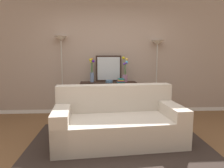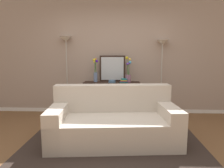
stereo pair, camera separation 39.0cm
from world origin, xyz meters
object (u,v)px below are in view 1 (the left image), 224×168
(floor_lamp_left, at_px, (61,54))
(wall_mirror, at_px, (109,69))
(vase_tall_flowers, at_px, (92,72))
(book_row_under_console, at_px, (92,114))
(vase_short_flowers, at_px, (125,73))
(couch, at_px, (118,122))
(fruit_bowl, at_px, (109,81))
(book_stack, at_px, (121,81))
(console_table, at_px, (109,93))
(floor_lamp_right, at_px, (157,57))

(floor_lamp_left, relative_size, wall_mirror, 3.04)
(vase_tall_flowers, bearing_deg, book_row_under_console, -108.24)
(floor_lamp_left, height_order, vase_short_flowers, floor_lamp_left)
(floor_lamp_left, bearing_deg, wall_mirror, -0.66)
(floor_lamp_left, xyz_separation_m, wall_mirror, (1.07, -0.01, -0.34))
(couch, xyz_separation_m, floor_lamp_left, (-1.15, 1.52, 1.11))
(couch, distance_m, fruit_bowl, 1.38)
(book_stack, distance_m, book_row_under_console, 1.01)
(console_table, bearing_deg, couch, -86.20)
(wall_mirror, xyz_separation_m, book_stack, (0.26, -0.20, -0.26))
(wall_mirror, relative_size, fruit_bowl, 3.75)
(floor_lamp_left, relative_size, book_stack, 10.26)
(console_table, height_order, floor_lamp_right, floor_lamp_right)
(wall_mirror, bearing_deg, couch, -86.88)
(floor_lamp_left, xyz_separation_m, book_stack, (1.33, -0.21, -0.59))
(console_table, height_order, floor_lamp_left, floor_lamp_left)
(couch, relative_size, book_stack, 11.75)
(floor_lamp_right, relative_size, fruit_bowl, 10.84)
(wall_mirror, xyz_separation_m, vase_short_flowers, (0.36, -0.15, -0.09))
(console_table, distance_m, fruit_bowl, 0.29)
(vase_short_flowers, xyz_separation_m, fruit_bowl, (-0.37, -0.08, -0.18))
(console_table, bearing_deg, book_row_under_console, 180.00)
(floor_lamp_right, relative_size, vase_short_flowers, 2.99)
(floor_lamp_right, bearing_deg, vase_short_flowers, -168.18)
(couch, xyz_separation_m, vase_tall_flowers, (-0.46, 1.41, 0.71))
(couch, relative_size, floor_lamp_left, 1.14)
(couch, xyz_separation_m, wall_mirror, (-0.08, 1.51, 0.77))
(couch, distance_m, book_stack, 1.42)
(book_stack, bearing_deg, fruit_bowl, -174.61)
(floor_lamp_right, bearing_deg, console_table, -172.74)
(floor_lamp_right, xyz_separation_m, book_stack, (-0.86, -0.21, -0.53))
(couch, distance_m, vase_tall_flowers, 1.64)
(console_table, xyz_separation_m, wall_mirror, (0.01, 0.13, 0.54))
(console_table, height_order, fruit_bowl, fruit_bowl)
(couch, relative_size, book_row_under_console, 8.23)
(vase_tall_flowers, height_order, fruit_bowl, vase_tall_flowers)
(vase_tall_flowers, height_order, book_row_under_console, vase_tall_flowers)
(floor_lamp_right, relative_size, book_stack, 9.79)
(floor_lamp_left, relative_size, book_row_under_console, 7.19)
(couch, height_order, wall_mirror, wall_mirror)
(couch, height_order, floor_lamp_right, floor_lamp_right)
(wall_mirror, relative_size, vase_short_flowers, 1.03)
(couch, height_order, book_stack, couch)
(vase_short_flowers, distance_m, book_row_under_console, 1.20)
(vase_tall_flowers, distance_m, fruit_bowl, 0.45)
(wall_mirror, distance_m, fruit_bowl, 0.35)
(fruit_bowl, bearing_deg, floor_lamp_right, 11.96)
(vase_short_flowers, height_order, fruit_bowl, vase_short_flowers)
(floor_lamp_left, relative_size, floor_lamp_right, 1.05)
(console_table, xyz_separation_m, vase_short_flowers, (0.37, -0.02, 0.45))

